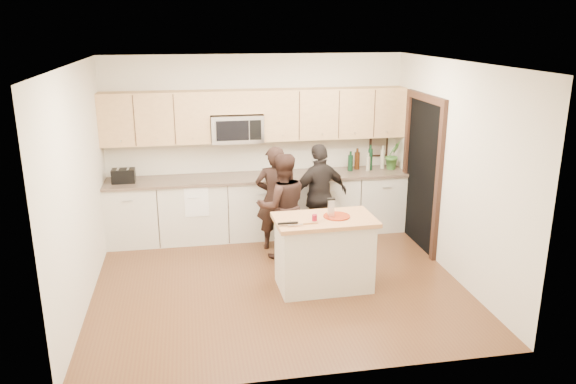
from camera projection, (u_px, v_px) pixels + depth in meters
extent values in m
plane|color=#53341C|center=(278.00, 282.00, 7.07)|extent=(4.50, 4.50, 0.00)
cube|color=beige|center=(256.00, 145.00, 8.57)|extent=(4.50, 0.02, 2.70)
cube|color=beige|center=(314.00, 240.00, 4.80)|extent=(4.50, 0.02, 2.70)
cube|color=beige|center=(80.00, 188.00, 6.30)|extent=(0.02, 4.00, 2.70)
cube|color=beige|center=(453.00, 170.00, 7.06)|extent=(0.02, 4.00, 2.70)
cube|color=white|center=(276.00, 63.00, 6.29)|extent=(4.50, 4.00, 0.02)
cube|color=beige|center=(260.00, 207.00, 8.53)|extent=(4.50, 0.62, 0.90)
cube|color=brown|center=(260.00, 177.00, 8.39)|extent=(4.50, 0.66, 0.04)
cube|color=tan|center=(155.00, 118.00, 8.02)|extent=(1.55, 0.33, 0.75)
cube|color=tan|center=(334.00, 113.00, 8.47)|extent=(2.17, 0.33, 0.75)
cube|color=tan|center=(236.00, 102.00, 8.16)|extent=(0.78, 0.33, 0.33)
cube|color=silver|center=(237.00, 128.00, 8.24)|extent=(0.76, 0.40, 0.40)
cube|color=black|center=(233.00, 131.00, 8.03)|extent=(0.47, 0.01, 0.29)
cube|color=black|center=(255.00, 130.00, 8.09)|extent=(0.17, 0.01, 0.29)
cube|color=black|center=(422.00, 175.00, 7.99)|extent=(0.02, 1.05, 2.10)
cube|color=black|center=(438.00, 186.00, 7.45)|extent=(0.06, 0.10, 2.10)
cube|color=black|center=(406.00, 166.00, 8.53)|extent=(0.06, 0.10, 2.10)
cube|color=black|center=(426.00, 98.00, 7.67)|extent=(0.06, 1.25, 0.10)
cube|color=black|center=(379.00, 145.00, 8.90)|extent=(0.30, 0.03, 0.38)
cube|color=tan|center=(379.00, 145.00, 8.89)|extent=(0.24, 0.00, 0.32)
cube|color=white|center=(197.00, 201.00, 8.00)|extent=(0.34, 0.01, 0.48)
cube|color=white|center=(195.00, 179.00, 8.21)|extent=(0.34, 0.60, 0.01)
cube|color=beige|center=(324.00, 255.00, 6.83)|extent=(1.12, 0.67, 0.85)
cube|color=#AC7B48|center=(325.00, 220.00, 6.70)|extent=(1.22, 0.73, 0.05)
cylinder|color=maroon|center=(337.00, 216.00, 6.73)|extent=(0.32, 0.32, 0.02)
cube|color=silver|center=(331.00, 208.00, 6.68)|extent=(0.08, 0.05, 0.20)
cube|color=black|center=(331.00, 199.00, 6.64)|extent=(0.09, 0.05, 0.02)
cylinder|color=maroon|center=(315.00, 218.00, 6.54)|extent=(0.06, 0.06, 0.09)
cube|color=#AC7B48|center=(304.00, 222.00, 6.54)|extent=(0.30, 0.17, 0.02)
cube|color=black|center=(288.00, 223.00, 6.44)|extent=(0.24, 0.04, 0.02)
cube|color=silver|center=(295.00, 225.00, 6.41)|extent=(0.18, 0.03, 0.01)
cube|color=black|center=(123.00, 176.00, 8.01)|extent=(0.32, 0.21, 0.20)
cube|color=silver|center=(118.00, 169.00, 7.97)|extent=(0.03, 0.15, 0.00)
cube|color=silver|center=(128.00, 169.00, 8.00)|extent=(0.03, 0.15, 0.00)
cylinder|color=black|center=(350.00, 161.00, 8.63)|extent=(0.08, 0.08, 0.31)
cylinder|color=#371B0A|center=(357.00, 159.00, 8.73)|extent=(0.08, 0.08, 0.33)
cylinder|color=tan|center=(368.00, 162.00, 8.63)|extent=(0.06, 0.06, 0.28)
cylinder|color=black|center=(370.00, 157.00, 8.67)|extent=(0.07, 0.07, 0.39)
cylinder|color=tan|center=(383.00, 157.00, 8.77)|extent=(0.07, 0.07, 0.36)
imported|color=#3A6E2C|center=(393.00, 155.00, 8.71)|extent=(0.30, 0.26, 0.45)
imported|color=black|center=(275.00, 198.00, 7.94)|extent=(0.58, 0.42, 1.50)
imported|color=black|center=(282.00, 206.00, 7.63)|extent=(0.75, 0.60, 1.47)
imported|color=black|center=(320.00, 195.00, 8.05)|extent=(0.96, 0.62, 1.51)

